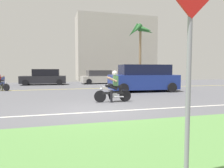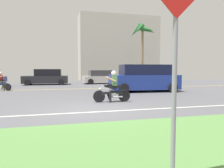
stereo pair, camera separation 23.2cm
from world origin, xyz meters
name	(u,v)px [view 1 (the left image)]	position (x,y,z in m)	size (l,w,h in m)	color
ground	(84,99)	(0.00, 3.00, -0.02)	(56.00, 30.00, 0.04)	#545459
grass_median	(133,148)	(0.00, -4.10, 0.03)	(56.00, 3.80, 0.06)	#548442
lane_line_near	(97,112)	(0.00, -0.53, 0.00)	(50.40, 0.12, 0.01)	silver
lane_line_far	(74,89)	(0.00, 8.45, 0.00)	(50.40, 0.12, 0.01)	yellow
motorcyclist	(113,89)	(1.18, 1.53, 0.62)	(1.76, 0.57, 1.47)	black
suv_nearby	(143,78)	(4.48, 5.52, 0.90)	(4.89, 2.47, 1.84)	navy
parked_car_1	(44,77)	(-2.45, 13.74, 0.72)	(4.39, 2.14, 1.54)	#232328
parked_car_2	(100,77)	(3.23, 13.83, 0.67)	(4.29, 2.03, 1.42)	beige
parked_car_3	(146,76)	(8.33, 13.42, 0.74)	(3.71, 2.00, 1.58)	silver
palm_tree_0	(140,33)	(8.45, 15.40, 5.82)	(3.27, 3.32, 6.99)	#846B4C
motorcyclist_distant	(0,83)	(-5.25, 8.56, 0.57)	(1.42, 0.91, 1.35)	black
street_sign	(190,58)	(0.19, -5.51, 1.68)	(0.62, 0.06, 2.77)	gray
building_far	(116,49)	(7.03, 21.00, 4.45)	(11.14, 4.00, 8.90)	#BCB7AD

